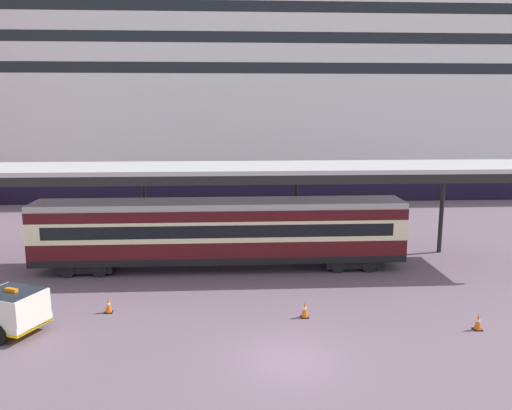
# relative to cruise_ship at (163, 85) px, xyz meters

# --- Properties ---
(ground_plane) EXTENTS (400.00, 400.00, 0.00)m
(ground_plane) POSITION_rel_cruise_ship_xyz_m (9.63, -44.64, -11.98)
(ground_plane) COLOR #6A5666
(cruise_ship) EXTENTS (176.79, 23.46, 36.22)m
(cruise_ship) POSITION_rel_cruise_ship_xyz_m (0.00, 0.00, 0.00)
(cruise_ship) COLOR black
(cruise_ship) RESTS_ON ground
(platform_canopy) EXTENTS (38.45, 5.37, 6.10)m
(platform_canopy) POSITION_rel_cruise_ship_xyz_m (6.90, -32.78, -6.12)
(platform_canopy) COLOR #BCBCBC
(platform_canopy) RESTS_ON ground
(train_carriage) EXTENTS (21.45, 2.81, 4.11)m
(train_carriage) POSITION_rel_cruise_ship_xyz_m (6.90, -33.19, -9.67)
(train_carriage) COLOR black
(train_carriage) RESTS_ON ground
(traffic_cone_near) EXTENTS (0.36, 0.36, 0.74)m
(traffic_cone_near) POSITION_rel_cruise_ship_xyz_m (18.08, -42.38, -11.61)
(traffic_cone_near) COLOR black
(traffic_cone_near) RESTS_ON ground
(traffic_cone_mid) EXTENTS (0.36, 0.36, 0.75)m
(traffic_cone_mid) POSITION_rel_cruise_ship_xyz_m (1.73, -39.53, -11.61)
(traffic_cone_mid) COLOR black
(traffic_cone_mid) RESTS_ON ground
(traffic_cone_far) EXTENTS (0.36, 0.36, 0.78)m
(traffic_cone_far) POSITION_rel_cruise_ship_xyz_m (10.81, -40.63, -11.59)
(traffic_cone_far) COLOR black
(traffic_cone_far) RESTS_ON ground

